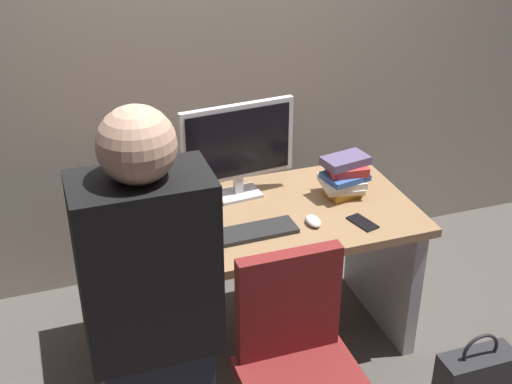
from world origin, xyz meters
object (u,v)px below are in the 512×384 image
(monitor, at_px, (238,146))
(handbag, at_px, (475,377))
(person_at_desk, at_px, (155,345))
(keyboard, at_px, (248,233))
(book_stack, at_px, (344,176))
(cup_by_monitor, at_px, (128,214))
(cell_phone, at_px, (363,223))
(desk, at_px, (252,258))
(cup_near_keyboard, at_px, (150,238))
(mouse, at_px, (313,221))

(monitor, bearing_deg, handbag, -48.21)
(person_at_desk, height_order, keyboard, person_at_desk)
(person_at_desk, distance_m, book_stack, 1.39)
(monitor, bearing_deg, person_at_desk, -120.40)
(cup_by_monitor, height_order, cell_phone, cup_by_monitor)
(person_at_desk, bearing_deg, handbag, 6.03)
(desk, distance_m, cup_near_keyboard, 0.56)
(book_stack, bearing_deg, desk, -173.84)
(keyboard, distance_m, handbag, 1.18)
(cup_near_keyboard, height_order, handbag, cup_near_keyboard)
(keyboard, bearing_deg, book_stack, 18.08)
(monitor, distance_m, mouse, 0.48)
(mouse, xyz_separation_m, cell_phone, (0.21, -0.06, -0.01))
(monitor, bearing_deg, desk, -90.70)
(cup_near_keyboard, height_order, cell_phone, cup_near_keyboard)
(mouse, height_order, book_stack, book_stack)
(book_stack, bearing_deg, cup_near_keyboard, -170.70)
(desk, bearing_deg, monitor, 89.30)
(desk, xyz_separation_m, keyboard, (-0.07, -0.14, 0.23))
(desk, relative_size, handbag, 3.93)
(mouse, xyz_separation_m, cup_by_monitor, (-0.76, 0.27, 0.03))
(cell_phone, xyz_separation_m, handbag, (0.36, -0.47, -0.59))
(desk, height_order, book_stack, book_stack)
(mouse, relative_size, handbag, 0.26)
(mouse, bearing_deg, book_stack, 39.98)
(desk, relative_size, person_at_desk, 0.91)
(monitor, xyz_separation_m, book_stack, (0.47, -0.15, -0.16))
(cell_phone, bearing_deg, person_at_desk, -164.53)
(cup_by_monitor, bearing_deg, cup_near_keyboard, -76.82)
(mouse, bearing_deg, person_at_desk, -140.75)
(cup_near_keyboard, bearing_deg, cell_phone, -6.76)
(monitor, height_order, book_stack, monitor)
(cup_near_keyboard, bearing_deg, desk, 12.33)
(cup_by_monitor, bearing_deg, person_at_desk, -94.44)
(desk, bearing_deg, handbag, -40.68)
(person_at_desk, relative_size, cell_phone, 11.38)
(person_at_desk, height_order, cell_phone, person_at_desk)
(desk, relative_size, keyboard, 3.45)
(handbag, bearing_deg, person_at_desk, -173.97)
(cup_near_keyboard, height_order, book_stack, book_stack)
(cup_near_keyboard, bearing_deg, person_at_desk, -99.94)
(keyboard, relative_size, handbag, 1.14)
(cup_near_keyboard, bearing_deg, handbag, -24.47)
(desk, height_order, handbag, desk)
(person_at_desk, xyz_separation_m, mouse, (0.83, 0.68, -0.10))
(cell_phone, bearing_deg, keyboard, 156.60)
(cup_by_monitor, relative_size, handbag, 0.23)
(monitor, height_order, cup_by_monitor, monitor)
(person_at_desk, bearing_deg, cup_near_keyboard, 80.06)
(cup_by_monitor, relative_size, book_stack, 0.38)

